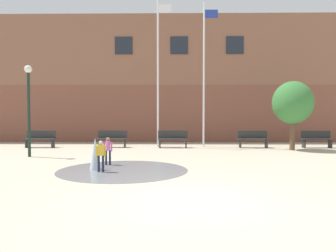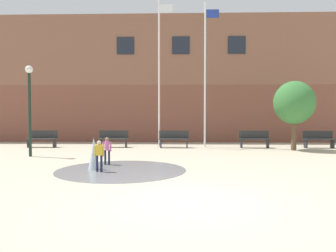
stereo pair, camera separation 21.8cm
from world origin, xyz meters
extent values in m
plane|color=#BCB299|center=(0.00, 0.00, 0.00)|extent=(100.00, 100.00, 0.00)
cube|color=brown|center=(0.00, 17.03, 1.83)|extent=(36.00, 6.00, 3.66)
cube|color=brown|center=(0.00, 17.03, 5.90)|extent=(36.00, 6.00, 4.48)
cube|color=#1E232D|center=(-3.50, 14.01, 6.12)|extent=(1.10, 0.06, 1.10)
cube|color=#1E232D|center=(0.00, 14.01, 6.12)|extent=(1.10, 0.06, 1.10)
cube|color=#1E232D|center=(3.50, 14.01, 6.12)|extent=(1.10, 0.06, 1.10)
cylinder|color=gray|center=(-2.01, 3.73, 0.00)|extent=(4.21, 4.21, 0.01)
cone|color=silver|center=(-2.93, 3.82, 0.53)|extent=(0.37, 0.37, 1.05)
cube|color=#28282D|center=(-8.25, 10.68, 0.22)|extent=(0.06, 0.40, 0.44)
cube|color=#28282D|center=(-6.85, 10.68, 0.22)|extent=(0.06, 0.40, 0.44)
cube|color=#2D2D2D|center=(-7.55, 10.68, 0.47)|extent=(1.60, 0.44, 0.05)
cube|color=#2D2D2D|center=(-7.55, 10.88, 0.70)|extent=(1.60, 0.04, 0.42)
cube|color=#28282D|center=(-4.39, 10.82, 0.22)|extent=(0.06, 0.40, 0.44)
cube|color=#28282D|center=(-2.99, 10.82, 0.22)|extent=(0.06, 0.40, 0.44)
cube|color=#2D2D2D|center=(-3.69, 10.82, 0.47)|extent=(1.60, 0.44, 0.05)
cube|color=#2D2D2D|center=(-3.69, 11.02, 0.70)|extent=(1.60, 0.04, 0.42)
cube|color=#28282D|center=(-1.09, 10.71, 0.22)|extent=(0.06, 0.40, 0.44)
cube|color=#28282D|center=(0.31, 10.71, 0.22)|extent=(0.06, 0.40, 0.44)
cube|color=#2D2D2D|center=(-0.39, 10.71, 0.47)|extent=(1.60, 0.44, 0.05)
cube|color=#2D2D2D|center=(-0.39, 10.91, 0.70)|extent=(1.60, 0.04, 0.42)
cube|color=#28282D|center=(3.21, 10.77, 0.22)|extent=(0.06, 0.40, 0.44)
cube|color=#28282D|center=(4.61, 10.77, 0.22)|extent=(0.06, 0.40, 0.44)
cube|color=#2D2D2D|center=(3.91, 10.77, 0.47)|extent=(1.60, 0.44, 0.05)
cube|color=#2D2D2D|center=(3.91, 10.97, 0.70)|extent=(1.60, 0.04, 0.42)
cube|color=#28282D|center=(6.60, 10.75, 0.22)|extent=(0.06, 0.40, 0.44)
cube|color=#28282D|center=(8.00, 10.75, 0.22)|extent=(0.06, 0.40, 0.44)
cube|color=#2D2D2D|center=(7.30, 10.75, 0.47)|extent=(1.60, 0.44, 0.05)
cube|color=#2D2D2D|center=(7.30, 10.95, 0.70)|extent=(1.60, 0.04, 0.42)
cylinder|color=#1E233D|center=(-2.72, 3.41, 0.26)|extent=(0.07, 0.07, 0.52)
cylinder|color=#1E233D|center=(-2.59, 3.41, 0.26)|extent=(0.07, 0.07, 0.52)
cube|color=gold|center=(-2.65, 3.41, 0.69)|extent=(0.23, 0.16, 0.33)
sphere|color=beige|center=(-2.65, 3.41, 0.92)|extent=(0.13, 0.13, 0.13)
cylinder|color=gold|center=(-2.79, 3.41, 0.65)|extent=(0.05, 0.05, 0.34)
cylinder|color=gold|center=(-2.52, 3.41, 0.65)|extent=(0.05, 0.05, 0.34)
cylinder|color=#1E233D|center=(-2.78, 4.82, 0.26)|extent=(0.07, 0.07, 0.52)
cylinder|color=#1E233D|center=(-2.64, 4.82, 0.26)|extent=(0.07, 0.07, 0.52)
cube|color=pink|center=(-2.71, 4.82, 0.69)|extent=(0.20, 0.24, 0.33)
sphere|color=#997051|center=(-2.71, 4.82, 0.92)|extent=(0.13, 0.13, 0.13)
cylinder|color=pink|center=(-2.84, 4.82, 0.65)|extent=(0.05, 0.05, 0.34)
cylinder|color=pink|center=(-2.58, 4.82, 0.65)|extent=(0.05, 0.05, 0.34)
cylinder|color=silver|center=(-1.22, 11.29, 4.09)|extent=(0.10, 0.10, 8.19)
cube|color=silver|center=(-0.82, 11.29, 7.56)|extent=(0.70, 0.02, 0.45)
cylinder|color=silver|center=(1.30, 11.29, 3.94)|extent=(0.10, 0.10, 7.89)
cube|color=#233893|center=(1.70, 11.29, 7.26)|extent=(0.70, 0.02, 0.45)
cylinder|color=#192D23|center=(-6.48, 6.96, 1.77)|extent=(0.12, 0.12, 3.54)
sphere|color=white|center=(-6.48, 6.96, 3.70)|extent=(0.32, 0.32, 0.32)
cylinder|color=brown|center=(5.60, 9.68, 0.66)|extent=(0.26, 0.26, 1.31)
ellipsoid|color=#387538|center=(5.60, 9.68, 2.38)|extent=(2.00, 2.00, 2.13)
camera|label=1|loc=(-0.40, -6.77, 1.84)|focal=35.00mm
camera|label=2|loc=(-0.18, -6.76, 1.84)|focal=35.00mm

